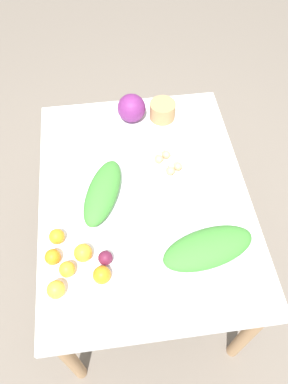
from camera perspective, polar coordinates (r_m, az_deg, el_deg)
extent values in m
plane|color=#70665B|center=(2.37, 0.00, -10.90)|extent=(8.00, 8.00, 0.00)
cube|color=silver|center=(1.70, 0.00, -0.66)|extent=(1.25, 0.94, 0.03)
cylinder|color=tan|center=(1.92, 15.48, -20.10)|extent=(0.06, 0.06, 0.75)
cylinder|color=tan|center=(2.40, 7.97, 6.47)|extent=(0.06, 0.06, 0.75)
cylinder|color=tan|center=(1.86, -11.20, -23.66)|extent=(0.06, 0.06, 0.75)
cylinder|color=tan|center=(2.36, -11.76, 4.42)|extent=(0.06, 0.06, 0.75)
sphere|color=#6B2366|center=(1.95, -1.97, 12.65)|extent=(0.14, 0.14, 0.14)
cube|color=#A8A8A3|center=(1.74, 3.67, 3.61)|extent=(0.27, 0.20, 0.06)
sphere|color=white|center=(1.74, 1.44, 5.89)|extent=(0.04, 0.04, 0.04)
sphere|color=tan|center=(1.72, 2.30, 5.02)|extent=(0.04, 0.04, 0.04)
sphere|color=white|center=(1.70, 3.18, 4.12)|extent=(0.04, 0.04, 0.04)
sphere|color=tan|center=(1.68, 4.08, 3.20)|extent=(0.04, 0.04, 0.04)
sphere|color=white|center=(1.66, 5.00, 2.26)|extent=(0.04, 0.04, 0.04)
sphere|color=white|center=(1.76, 2.55, 6.52)|extent=(0.04, 0.04, 0.04)
sphere|color=tan|center=(1.74, 3.42, 5.66)|extent=(0.04, 0.04, 0.04)
sphere|color=white|center=(1.72, 4.30, 4.78)|extent=(0.04, 0.04, 0.04)
sphere|color=tan|center=(1.70, 5.21, 3.88)|extent=(0.04, 0.04, 0.04)
sphere|color=white|center=(1.68, 6.13, 2.95)|extent=(0.04, 0.04, 0.04)
cylinder|color=#A87F51|center=(1.97, 2.83, 12.30)|extent=(0.13, 0.13, 0.09)
ellipsoid|color=#3D8433|center=(1.65, -6.32, -0.03)|extent=(0.38, 0.25, 0.09)
ellipsoid|color=#3D8433|center=(1.53, 9.74, -8.42)|extent=(0.24, 0.41, 0.09)
sphere|color=#5B1933|center=(1.51, -5.90, -9.96)|extent=(0.06, 0.06, 0.06)
sphere|color=#F9A833|center=(1.49, -13.27, -14.27)|extent=(0.07, 0.07, 0.07)
sphere|color=orange|center=(1.54, -13.74, -9.59)|extent=(0.06, 0.06, 0.06)
sphere|color=orange|center=(1.51, -11.63, -11.46)|extent=(0.06, 0.06, 0.06)
sphere|color=orange|center=(1.48, -6.43, -12.45)|extent=(0.07, 0.07, 0.07)
sphere|color=orange|center=(1.52, -9.26, -9.13)|extent=(0.07, 0.07, 0.07)
sphere|color=orange|center=(1.58, -13.14, -6.62)|extent=(0.06, 0.06, 0.06)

